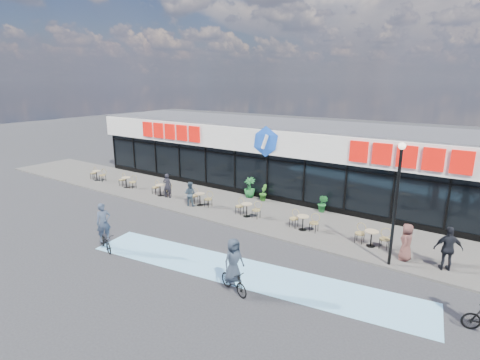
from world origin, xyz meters
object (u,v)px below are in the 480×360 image
at_px(pedestrian_a, 406,242).
at_px(cyclist_a, 234,270).
at_px(potted_plant_left, 250,187).
at_px(lamp_post, 397,194).
at_px(bistro_set_0, 98,174).
at_px(pedestrian_c, 448,249).
at_px(potted_plant_right, 323,203).
at_px(patron_right, 190,194).
at_px(patron_left, 167,186).
at_px(potted_plant_mid, 263,193).

distance_m(pedestrian_a, cyclist_a, 7.51).
relative_size(potted_plant_left, cyclist_a, 0.62).
relative_size(pedestrian_a, cyclist_a, 0.77).
bearing_deg(lamp_post, cyclist_a, -128.31).
distance_m(bistro_set_0, pedestrian_c, 23.36).
bearing_deg(potted_plant_left, pedestrian_a, -19.54).
relative_size(potted_plant_left, potted_plant_right, 1.23).
xyz_separation_m(patron_right, cyclist_a, (7.59, -6.13, 0.05)).
height_order(potted_plant_left, pedestrian_c, pedestrian_c).
relative_size(potted_plant_right, cyclist_a, 0.50).
bearing_deg(lamp_post, pedestrian_a, 60.32).
height_order(patron_right, pedestrian_a, pedestrian_a).
height_order(potted_plant_right, pedestrian_a, pedestrian_a).
distance_m(patron_right, pedestrian_a, 12.14).
height_order(potted_plant_right, pedestrian_c, pedestrian_c).
xyz_separation_m(bistro_set_0, pedestrian_c, (23.34, -0.60, 0.45)).
relative_size(potted_plant_left, patron_left, 0.81).
distance_m(lamp_post, bistro_set_0, 21.58).
bearing_deg(potted_plant_right, lamp_post, -42.70).
bearing_deg(patron_right, potted_plant_right, -170.41).
bearing_deg(potted_plant_mid, pedestrian_c, -18.07).
bearing_deg(lamp_post, potted_plant_left, 155.72).
xyz_separation_m(potted_plant_left, pedestrian_c, (11.64, -3.56, 0.26)).
xyz_separation_m(patron_right, pedestrian_c, (13.66, -0.13, 0.17)).
bearing_deg(potted_plant_mid, cyclist_a, -64.58).
bearing_deg(potted_plant_mid, lamp_post, -26.29).
bearing_deg(patron_right, bistro_set_0, -19.07).
bearing_deg(pedestrian_c, patron_left, -24.35).
bearing_deg(pedestrian_c, bistro_set_0, -24.01).
relative_size(bistro_set_0, potted_plant_mid, 1.49).
bearing_deg(cyclist_a, pedestrian_a, 52.71).
xyz_separation_m(lamp_post, potted_plant_mid, (-8.60, 4.25, -2.49)).
bearing_deg(potted_plant_mid, patron_right, -133.06).
relative_size(patron_right, pedestrian_c, 0.82).
bearing_deg(bistro_set_0, pedestrian_a, -1.64).
height_order(patron_left, patron_right, patron_left).
xyz_separation_m(potted_plant_left, potted_plant_mid, (1.08, -0.12, -0.13)).
height_order(potted_plant_mid, pedestrian_c, pedestrian_c).
relative_size(patron_right, cyclist_a, 0.71).
bearing_deg(cyclist_a, lamp_post, 51.69).
bearing_deg(potted_plant_left, potted_plant_mid, -6.34).
distance_m(potted_plant_left, patron_right, 3.99).
distance_m(potted_plant_mid, cyclist_a, 10.46).
bearing_deg(pedestrian_a, cyclist_a, -38.01).
distance_m(pedestrian_c, cyclist_a, 8.54).
bearing_deg(potted_plant_right, patron_left, -161.91).
height_order(potted_plant_mid, cyclist_a, cyclist_a).
height_order(potted_plant_mid, patron_left, patron_left).
bearing_deg(potted_plant_mid, potted_plant_right, 1.22).
relative_size(potted_plant_left, pedestrian_c, 0.71).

